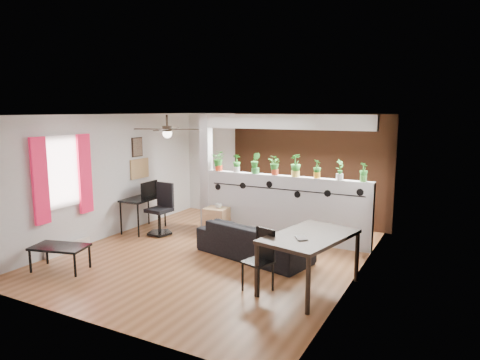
# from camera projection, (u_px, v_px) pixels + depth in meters

# --- Properties ---
(room_shell) EXTENTS (6.30, 7.10, 2.90)m
(room_shell) POSITION_uv_depth(u_px,v_px,m) (214.00, 186.00, 7.84)
(room_shell) COLOR brown
(room_shell) RESTS_ON ground
(partition_wall) EXTENTS (3.60, 0.18, 1.35)m
(partition_wall) POSITION_uv_depth(u_px,v_px,m) (284.00, 208.00, 8.88)
(partition_wall) COLOR #BCBCC1
(partition_wall) RESTS_ON ground
(ceiling_header) EXTENTS (3.60, 0.18, 0.30)m
(ceiling_header) POSITION_uv_depth(u_px,v_px,m) (286.00, 122.00, 8.60)
(ceiling_header) COLOR silver
(ceiling_header) RESTS_ON room_shell
(pier_column) EXTENTS (0.22, 0.20, 2.60)m
(pier_column) POSITION_uv_depth(u_px,v_px,m) (206.00, 172.00, 9.66)
(pier_column) COLOR #BCBCC1
(pier_column) RESTS_ON ground
(brick_panel) EXTENTS (3.90, 0.05, 2.60)m
(brick_panel) POSITION_uv_depth(u_px,v_px,m) (308.00, 169.00, 10.07)
(brick_panel) COLOR #A2542F
(brick_panel) RESTS_ON ground
(vine_decal) EXTENTS (3.31, 0.01, 0.30)m
(vine_decal) POSITION_uv_depth(u_px,v_px,m) (283.00, 189.00, 8.73)
(vine_decal) COLOR black
(vine_decal) RESTS_ON partition_wall
(window_assembly) EXTENTS (0.09, 1.30, 1.55)m
(window_assembly) POSITION_uv_depth(u_px,v_px,m) (62.00, 174.00, 7.93)
(window_assembly) COLOR white
(window_assembly) RESTS_ON room_shell
(baseboard_heater) EXTENTS (0.08, 1.00, 0.18)m
(baseboard_heater) POSITION_uv_depth(u_px,v_px,m) (68.00, 247.00, 8.16)
(baseboard_heater) COLOR silver
(baseboard_heater) RESTS_ON ground
(corkboard) EXTENTS (0.03, 0.60, 0.45)m
(corkboard) POSITION_uv_depth(u_px,v_px,m) (140.00, 169.00, 9.85)
(corkboard) COLOR #A47E4F
(corkboard) RESTS_ON room_shell
(framed_art) EXTENTS (0.03, 0.34, 0.44)m
(framed_art) POSITION_uv_depth(u_px,v_px,m) (137.00, 147.00, 9.72)
(framed_art) COLOR #8C7259
(framed_art) RESTS_ON room_shell
(ceiling_fan) EXTENTS (1.19, 1.19, 0.43)m
(ceiling_fan) POSITION_uv_depth(u_px,v_px,m) (167.00, 130.00, 7.78)
(ceiling_fan) COLOR black
(ceiling_fan) RESTS_ON room_shell
(potted_plant_0) EXTENTS (0.26, 0.23, 0.45)m
(potted_plant_0) POSITION_uv_depth(u_px,v_px,m) (219.00, 160.00, 9.46)
(potted_plant_0) COLOR #E9411B
(potted_plant_0) RESTS_ON partition_wall
(potted_plant_1) EXTENTS (0.24, 0.22, 0.39)m
(potted_plant_1) POSITION_uv_depth(u_px,v_px,m) (237.00, 163.00, 9.26)
(potted_plant_1) COLOR silver
(potted_plant_1) RESTS_ON partition_wall
(potted_plant_2) EXTENTS (0.28, 0.25, 0.45)m
(potted_plant_2) POSITION_uv_depth(u_px,v_px,m) (255.00, 162.00, 9.05)
(potted_plant_2) COLOR #338E3C
(potted_plant_2) RESTS_ON partition_wall
(potted_plant_3) EXTENTS (0.25, 0.23, 0.41)m
(potted_plant_3) POSITION_uv_depth(u_px,v_px,m) (275.00, 165.00, 8.84)
(potted_plant_3) COLOR #B9391D
(potted_plant_3) RESTS_ON partition_wall
(potted_plant_4) EXTENTS (0.30, 0.31, 0.46)m
(potted_plant_4) POSITION_uv_depth(u_px,v_px,m) (296.00, 165.00, 8.63)
(potted_plant_4) COLOR #E9C552
(potted_plant_4) RESTS_ON partition_wall
(potted_plant_5) EXTENTS (0.23, 0.22, 0.37)m
(potted_plant_5) POSITION_uv_depth(u_px,v_px,m) (317.00, 168.00, 8.43)
(potted_plant_5) COLOR orange
(potted_plant_5) RESTS_ON partition_wall
(potted_plant_6) EXTENTS (0.24, 0.25, 0.39)m
(potted_plant_6) POSITION_uv_depth(u_px,v_px,m) (340.00, 169.00, 8.22)
(potted_plant_6) COLOR silver
(potted_plant_6) RESTS_ON partition_wall
(potted_plant_7) EXTENTS (0.22, 0.21, 0.37)m
(potted_plant_7) POSITION_uv_depth(u_px,v_px,m) (364.00, 171.00, 8.02)
(potted_plant_7) COLOR #449235
(potted_plant_7) RESTS_ON partition_wall
(sofa) EXTENTS (2.20, 1.26, 0.61)m
(sofa) POSITION_uv_depth(u_px,v_px,m) (254.00, 241.00, 7.86)
(sofa) COLOR black
(sofa) RESTS_ON ground
(cube_shelf) EXTENTS (0.51, 0.46, 0.59)m
(cube_shelf) POSITION_uv_depth(u_px,v_px,m) (217.00, 221.00, 9.31)
(cube_shelf) COLOR tan
(cube_shelf) RESTS_ON ground
(cup) EXTENTS (0.17, 0.17, 0.11)m
(cup) POSITION_uv_depth(u_px,v_px,m) (218.00, 206.00, 9.23)
(cup) COLOR gray
(cup) RESTS_ON cube_shelf
(computer_desk) EXTENTS (0.59, 1.07, 0.76)m
(computer_desk) POSITION_uv_depth(u_px,v_px,m) (143.00, 200.00, 9.55)
(computer_desk) COLOR black
(computer_desk) RESTS_ON ground
(monitor) EXTENTS (0.33, 0.08, 0.19)m
(monitor) POSITION_uv_depth(u_px,v_px,m) (147.00, 192.00, 9.65)
(monitor) COLOR black
(monitor) RESTS_ON computer_desk
(office_chair) EXTENTS (0.57, 0.57, 1.10)m
(office_chair) POSITION_uv_depth(u_px,v_px,m) (161.00, 212.00, 9.28)
(office_chair) COLOR black
(office_chair) RESTS_ON ground
(dining_table) EXTENTS (1.25, 1.71, 0.84)m
(dining_table) POSITION_uv_depth(u_px,v_px,m) (310.00, 241.00, 6.39)
(dining_table) COLOR black
(dining_table) RESTS_ON ground
(book) EXTENTS (0.24, 0.25, 0.02)m
(book) POSITION_uv_depth(u_px,v_px,m) (296.00, 238.00, 6.16)
(book) COLOR gray
(book) RESTS_ON dining_table
(folding_chair) EXTENTS (0.47, 0.47, 0.94)m
(folding_chair) POSITION_uv_depth(u_px,v_px,m) (262.00, 254.00, 6.39)
(folding_chair) COLOR black
(folding_chair) RESTS_ON ground
(coffee_table) EXTENTS (1.02, 0.73, 0.43)m
(coffee_table) POSITION_uv_depth(u_px,v_px,m) (60.00, 248.00, 7.19)
(coffee_table) COLOR black
(coffee_table) RESTS_ON ground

